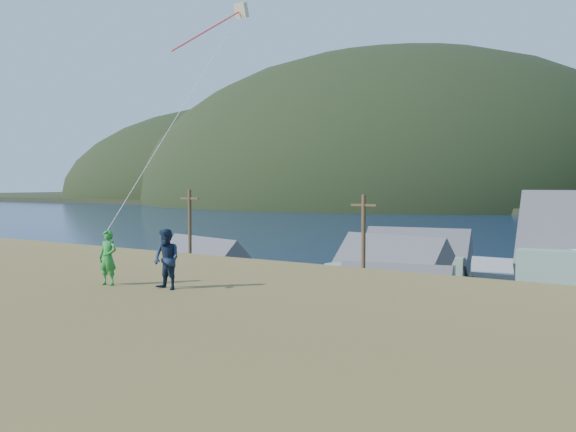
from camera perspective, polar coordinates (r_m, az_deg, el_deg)
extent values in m
plane|color=#0A1638|center=(35.60, 9.18, -13.32)|extent=(900.00, 900.00, 0.00)
cube|color=#4C3D19|center=(33.85, 7.70, -14.08)|extent=(110.00, 8.00, 0.10)
cube|color=#28282B|center=(51.08, 17.36, -8.34)|extent=(72.00, 36.00, 0.12)
cube|color=gray|center=(74.48, 18.07, -4.50)|extent=(26.00, 14.00, 0.90)
ellipsoid|color=black|center=(389.51, -2.82, 1.82)|extent=(240.00, 216.00, 108.00)
ellipsoid|color=black|center=(320.62, 9.40, 1.53)|extent=(260.00, 234.00, 143.00)
cube|color=#2A635C|center=(51.16, -8.27, -6.39)|extent=(9.47, 8.00, 3.07)
cube|color=#47474C|center=(50.83, -8.29, -3.78)|extent=(9.90, 7.92, 5.93)
cube|color=slate|center=(53.47, 8.97, -5.95)|extent=(9.46, 6.87, 3.15)
cube|color=#47474C|center=(53.16, 8.99, -3.44)|extent=(9.94, 6.74, 5.71)
cube|color=white|center=(41.71, 9.33, -8.83)|extent=(7.57, 6.12, 2.68)
cube|color=#47474C|center=(41.35, 9.35, -6.10)|extent=(8.05, 6.20, 4.75)
cube|color=gray|center=(63.27, 11.33, -4.63)|extent=(10.43, 7.41, 3.05)
cube|color=#47474C|center=(63.00, 11.35, -2.48)|extent=(10.92, 7.46, 5.68)
cylinder|color=#47331E|center=(44.68, -8.70, -3.68)|extent=(0.24, 0.24, 9.37)
cylinder|color=#47331E|center=(36.99, 6.71, -5.21)|extent=(0.24, 0.24, 9.18)
imported|color=black|center=(53.15, 10.07, -6.99)|extent=(2.26, 4.83, 1.36)
imported|color=#394C90|center=(58.24, 20.60, -6.27)|extent=(1.54, 4.10, 1.34)
imported|color=silver|center=(60.86, 11.20, -5.70)|extent=(2.52, 5.13, 1.44)
imported|color=white|center=(55.64, 9.44, -6.54)|extent=(2.51, 4.98, 1.35)
imported|color=#BBB9BF|center=(58.51, 3.82, -6.06)|extent=(1.77, 4.06, 1.30)
imported|color=#A81419|center=(60.31, -2.61, -5.72)|extent=(1.71, 4.23, 1.44)
imported|color=maroon|center=(63.27, 6.17, -5.33)|extent=(2.51, 5.21, 1.43)
imported|color=black|center=(59.68, 15.82, -5.90)|extent=(2.04, 4.50, 1.50)
imported|color=#238131|center=(18.02, -15.71, -3.59)|extent=(0.61, 0.46, 1.49)
imported|color=#172640|center=(16.96, -10.74, -3.79)|extent=(0.81, 0.65, 1.58)
cube|color=beige|center=(25.41, -4.17, 17.77)|extent=(0.48, 0.46, 0.60)
cylinder|color=#FF4346|center=(24.63, -7.18, 16.07)|extent=(0.06, 0.06, 3.31)
cylinder|color=white|center=(21.29, -9.10, 9.97)|extent=(0.02, 0.02, 11.09)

